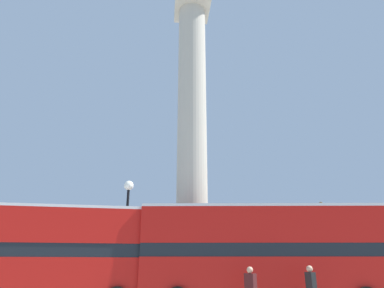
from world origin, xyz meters
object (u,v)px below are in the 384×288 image
at_px(monument_column, 192,170).
at_px(street_lamp, 126,222).
at_px(equestrian_statue, 329,263).
at_px(bus_b, 36,252).
at_px(pedestrian_by_plinth, 311,288).
at_px(bus_a, 263,251).

height_order(monument_column, street_lamp, monument_column).
bearing_deg(equestrian_statue, bus_b, -139.14).
bearing_deg(monument_column, bus_b, -148.94).
distance_m(bus_b, street_lamp, 4.59).
bearing_deg(monument_column, street_lamp, -153.86).
bearing_deg(street_lamp, bus_b, -144.39).
relative_size(bus_b, pedestrian_by_plinth, 5.76).
height_order(monument_column, bus_a, monument_column).
distance_m(bus_a, pedestrian_by_plinth, 3.00).
relative_size(monument_column, bus_a, 1.97).
xyz_separation_m(monument_column, street_lamp, (-3.58, -1.76, -3.38)).
relative_size(monument_column, street_lamp, 3.49).
height_order(equestrian_statue, pedestrian_by_plinth, equestrian_statue).
xyz_separation_m(monument_column, pedestrian_by_plinth, (3.80, -6.99, -6.28)).
height_order(bus_a, pedestrian_by_plinth, bus_a).
relative_size(bus_a, equestrian_statue, 1.73).
relative_size(bus_a, street_lamp, 1.77).
height_order(equestrian_statue, street_lamp, equestrian_statue).
bearing_deg(street_lamp, monument_column, 26.14).
bearing_deg(street_lamp, equestrian_statue, 24.54).
bearing_deg(pedestrian_by_plinth, monument_column, 21.13).
xyz_separation_m(bus_a, street_lamp, (-6.39, 2.75, 1.53)).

